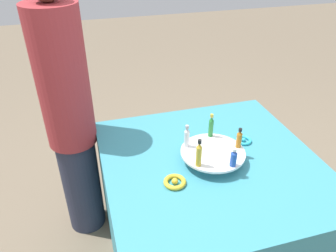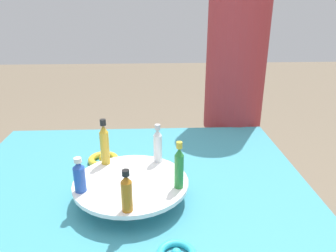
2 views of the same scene
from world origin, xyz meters
name	(u,v)px [view 1 (image 1 of 2)]	position (x,y,z in m)	size (l,w,h in m)	color
ground_plane	(204,251)	(0.00, 0.00, 0.00)	(12.00, 12.00, 0.00)	#756651
party_table	(208,210)	(0.00, 0.00, 0.36)	(1.10, 1.10, 0.72)	teal
display_stand	(213,154)	(0.00, 0.00, 0.76)	(0.33, 0.33, 0.06)	white
bottle_blue	(234,158)	(0.13, 0.05, 0.82)	(0.03, 0.03, 0.10)	#234CAD
bottle_amber	(239,138)	(0.00, 0.14, 0.83)	(0.03, 0.03, 0.11)	#AD6B19
bottle_green	(211,126)	(-0.13, 0.04, 0.84)	(0.03, 0.03, 0.13)	#288438
bottle_clear	(187,137)	(-0.08, -0.11, 0.84)	(0.03, 0.03, 0.13)	silver
bottle_gold	(199,154)	(0.08, -0.11, 0.85)	(0.03, 0.03, 0.15)	gold
ribbon_bow_teal	(244,140)	(-0.11, 0.23, 0.73)	(0.09, 0.09, 0.02)	#2DB7CC
ribbon_bow_gold	(175,182)	(0.11, -0.23, 0.73)	(0.11, 0.11, 0.03)	gold
person_figure	(70,120)	(-0.45, -0.68, 0.81)	(0.27, 0.27, 1.61)	#282D42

